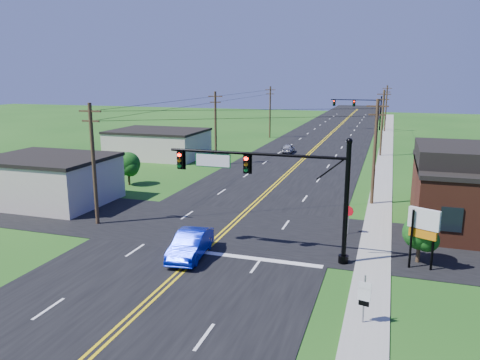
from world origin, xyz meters
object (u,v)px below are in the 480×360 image
(signal_mast_main, at_px, (271,180))
(stop_sign, at_px, (349,214))
(blue_car, at_px, (191,245))
(signal_mast_far, at_px, (358,107))
(route_sign, at_px, (364,296))

(signal_mast_main, xyz_separation_m, stop_sign, (4.23, 5.39, -3.26))
(signal_mast_main, bearing_deg, stop_sign, 51.88)
(blue_car, xyz_separation_m, stop_sign, (8.76, 7.28, 0.70))
(signal_mast_far, distance_m, route_sign, 79.06)
(signal_mast_far, xyz_separation_m, blue_car, (-4.63, -73.89, -3.75))
(route_sign, bearing_deg, signal_mast_main, 145.03)
(route_sign, distance_m, stop_sign, 12.30)
(signal_mast_main, relative_size, stop_sign, 5.47)
(route_sign, xyz_separation_m, stop_sign, (-1.76, 12.17, 0.13))
(signal_mast_main, height_order, route_sign, signal_mast_main)
(signal_mast_main, height_order, blue_car, signal_mast_main)
(signal_mast_main, bearing_deg, signal_mast_far, 89.92)
(blue_car, height_order, route_sign, route_sign)
(signal_mast_far, bearing_deg, blue_car, -93.58)
(signal_mast_main, distance_m, stop_sign, 7.59)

